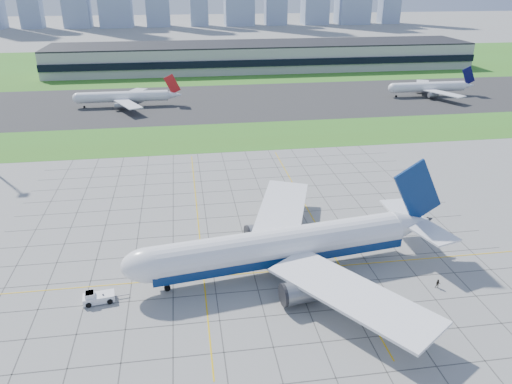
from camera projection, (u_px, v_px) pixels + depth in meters
ground at (252, 268)px, 102.08m from camera, size 1400.00×1400.00×0.00m
grass_median at (217, 137)px, 183.55m from camera, size 700.00×35.00×0.04m
asphalt_taxiway at (208, 102)px, 233.35m from camera, size 700.00×75.00×0.04m
grass_far at (198, 64)px, 332.94m from camera, size 700.00×145.00×0.04m
apron_markings at (247, 241)px, 112.17m from camera, size 120.00×130.00×0.03m
terminal at (263, 56)px, 312.53m from camera, size 260.00×43.00×15.80m
airliner at (283, 246)px, 98.59m from camera, size 66.58×67.01×21.03m
pushback_tug at (97, 297)px, 91.05m from camera, size 8.30×3.54×2.28m
crew_near at (104, 298)px, 91.05m from camera, size 0.75×0.76×1.77m
crew_far at (438, 284)px, 95.13m from camera, size 1.12×1.02×1.85m
distant_jet_1 at (125, 97)px, 224.24m from camera, size 45.48×42.66×14.08m
distant_jet_2 at (429, 87)px, 243.52m from camera, size 42.07×42.66×14.08m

